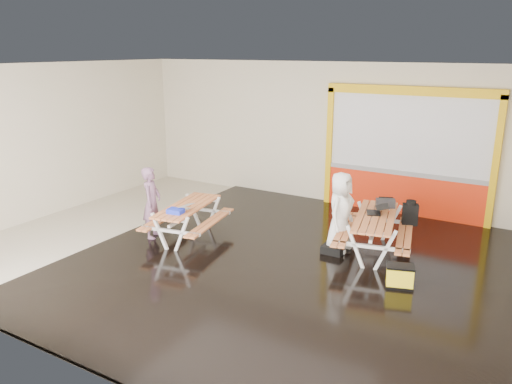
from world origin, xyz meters
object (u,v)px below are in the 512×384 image
Objects in this scene: laptop_right at (377,211)px; dark_case at (333,250)px; person_right at (340,212)px; person_left at (152,203)px; toolbox at (385,203)px; fluke_bag at (400,277)px; picnic_table_left at (188,214)px; picnic_table_right at (375,225)px; laptop_left at (183,208)px; backpack at (410,213)px; blue_pouch at (176,211)px.

dark_case is at bearing -137.64° from laptop_right.
dark_case is (-0.03, -0.21, -0.70)m from person_right.
person_right is (3.57, 1.27, 0.05)m from person_left.
toolbox is 0.80× the size of fluke_bag.
picnic_table_left is 5.08× the size of dark_case.
picnic_table_right is 0.91m from dark_case.
dark_case is at bearing 20.79° from laptop_left.
toolbox is 0.83× the size of backpack.
laptop_left is (-3.40, -1.46, 0.19)m from picnic_table_right.
person_left reaches higher than blue_pouch.
person_right is 3.03× the size of fluke_bag.
toolbox is (0.02, 0.47, 0.03)m from laptop_right.
person_right reaches higher than laptop_left.
blue_pouch is at bearing 118.46° from person_right.
toolbox is 0.50m from backpack.
fluke_bag reaches higher than dark_case.
picnic_table_right is 6.16× the size of laptop_left.
laptop_right reaches higher than blue_pouch.
backpack reaches higher than picnic_table_right.
laptop_right is 1.65× the size of blue_pouch.
person_left is 0.79m from laptop_left.
picnic_table_right is 5.52× the size of dark_case.
picnic_table_left is 0.56m from blue_pouch.
person_right is 3.05m from laptop_left.
laptop_left is 0.71× the size of fluke_bag.
person_right is 3.13× the size of backpack.
toolbox is (3.39, 2.07, 0.08)m from laptop_left.
person_left is 3.02× the size of backpack.
picnic_table_left is 0.92× the size of picnic_table_right.
person_right reaches higher than fluke_bag.
blue_pouch is (0.78, -0.20, 0.01)m from person_left.
backpack is at bearing 45.84° from dark_case.
picnic_table_left is at bearing -153.18° from toolbox.
fluke_bag is (0.81, -1.17, -0.37)m from picnic_table_right.
person_left reaches higher than picnic_table_right.
toolbox is at bearing -166.34° from backpack.
dark_case is (2.87, 0.75, -0.45)m from picnic_table_left.
fluke_bag is at bearing -55.37° from picnic_table_right.
blue_pouch is at bearing -146.12° from toolbox.
laptop_right reaches higher than fluke_bag.
toolbox is at bearing 33.88° from blue_pouch.
fluke_bag is at bearing -27.28° from dark_case.
laptop_left is 0.21m from blue_pouch.
picnic_table_left reaches higher than fluke_bag.
person_left is 2.92× the size of fluke_bag.
picnic_table_right is 4.52× the size of backpack.
toolbox reaches higher than laptop_right.
person_right is at bearing -149.04° from laptop_right.
laptop_right is (3.50, 1.31, 0.28)m from picnic_table_left.
blue_pouch is (-3.41, -1.67, 0.18)m from picnic_table_right.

